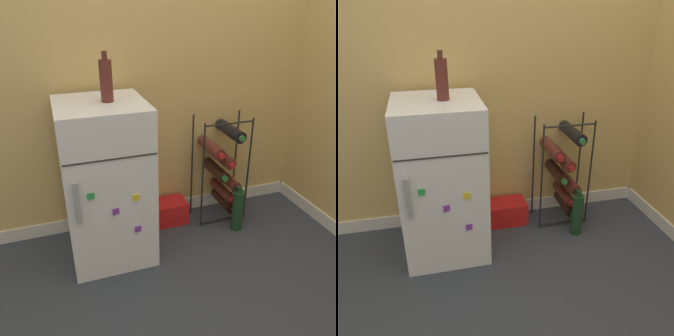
% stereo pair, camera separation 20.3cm
% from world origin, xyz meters
% --- Properties ---
extents(ground_plane, '(14.00, 14.00, 0.00)m').
position_xyz_m(ground_plane, '(0.00, 0.00, 0.00)').
color(ground_plane, '#333842').
extents(wall_back, '(7.02, 0.07, 2.50)m').
position_xyz_m(wall_back, '(0.00, 0.56, 1.24)').
color(wall_back, tan).
rests_on(wall_back, ground_plane).
extents(mini_fridge, '(0.48, 0.52, 0.95)m').
position_xyz_m(mini_fridge, '(-0.45, 0.23, 0.47)').
color(mini_fridge, white).
rests_on(mini_fridge, ground_plane).
extents(wine_rack, '(0.35, 0.32, 0.75)m').
position_xyz_m(wine_rack, '(0.37, 0.37, 0.39)').
color(wine_rack, black).
rests_on(wine_rack, ground_plane).
extents(soda_box, '(0.28, 0.17, 0.16)m').
position_xyz_m(soda_box, '(-0.02, 0.41, 0.08)').
color(soda_box, red).
rests_on(soda_box, ground_plane).
extents(fridge_top_bottle, '(0.07, 0.07, 0.25)m').
position_xyz_m(fridge_top_bottle, '(-0.40, 0.23, 1.06)').
color(fridge_top_bottle, '#56231E').
rests_on(fridge_top_bottle, mini_fridge).
extents(loose_bottle_floor, '(0.08, 0.08, 0.33)m').
position_xyz_m(loose_bottle_floor, '(0.41, 0.17, 0.15)').
color(loose_bottle_floor, '#19381E').
rests_on(loose_bottle_floor, ground_plane).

